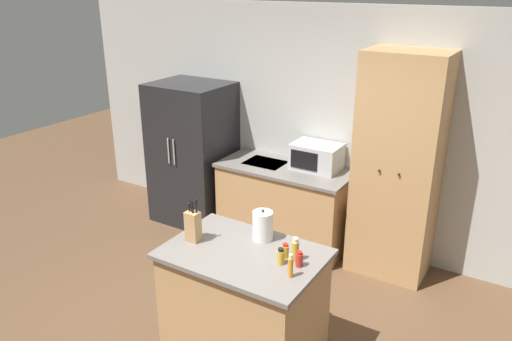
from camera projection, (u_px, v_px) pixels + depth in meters
wall_back at (351, 132)px, 5.28m from camera, size 7.20×0.06×2.60m
refrigerator at (193, 153)px, 6.02m from camera, size 0.89×0.77×1.70m
back_counter at (285, 204)px, 5.59m from camera, size 1.48×0.69×0.91m
pantry_cabinet at (398, 168)px, 4.82m from camera, size 0.77×0.56×2.23m
kitchen_island at (244, 305)px, 3.84m from camera, size 1.17×0.80×0.95m
microwave at (317, 156)px, 5.33m from camera, size 0.51×0.37×0.28m
knife_block at (193, 226)px, 3.78m from camera, size 0.10×0.08×0.35m
spice_bottle_tall_dark at (299, 259)px, 3.47m from camera, size 0.05×0.05×0.12m
spice_bottle_short_red at (291, 266)px, 3.34m from camera, size 0.04×0.04×0.17m
spice_bottle_amber_oil at (295, 250)px, 3.53m from camera, size 0.05×0.05×0.18m
spice_bottle_green_herb at (281, 257)px, 3.50m from camera, size 0.05×0.05×0.12m
spice_bottle_pale_salt at (285, 251)px, 3.58m from camera, size 0.06×0.06×0.11m
kettle at (263, 226)px, 3.81m from camera, size 0.16×0.16×0.25m
fire_extinguisher at (158, 188)px, 6.62m from camera, size 0.11×0.11×0.52m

